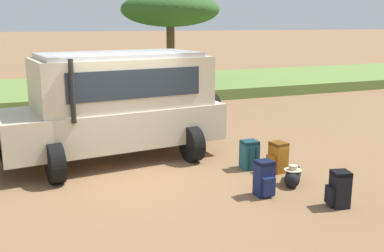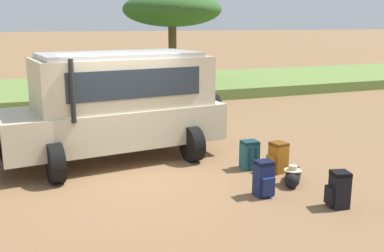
# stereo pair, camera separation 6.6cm
# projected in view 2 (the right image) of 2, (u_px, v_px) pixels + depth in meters

# --- Properties ---
(ground_plane) EXTENTS (320.00, 320.00, 0.00)m
(ground_plane) POSITION_uv_depth(u_px,v_px,m) (134.00, 176.00, 9.23)
(ground_plane) COLOR olive
(grass_bank) EXTENTS (120.00, 7.00, 0.44)m
(grass_bank) POSITION_uv_depth(u_px,v_px,m) (69.00, 91.00, 19.27)
(grass_bank) COLOR olive
(grass_bank) RESTS_ON ground_plane
(safari_vehicle) EXTENTS (5.45, 3.08, 2.44)m
(safari_vehicle) POSITION_uv_depth(u_px,v_px,m) (117.00, 104.00, 10.17)
(safari_vehicle) COLOR beige
(safari_vehicle) RESTS_ON ground_plane
(backpack_beside_front_wheel) EXTENTS (0.32, 0.38, 0.66)m
(backpack_beside_front_wheel) POSITION_uv_depth(u_px,v_px,m) (264.00, 179.00, 8.13)
(backpack_beside_front_wheel) COLOR navy
(backpack_beside_front_wheel) RESTS_ON ground_plane
(backpack_cluster_center) EXTENTS (0.43, 0.38, 0.65)m
(backpack_cluster_center) POSITION_uv_depth(u_px,v_px,m) (278.00, 158.00, 9.43)
(backpack_cluster_center) COLOR #B26619
(backpack_cluster_center) RESTS_ON ground_plane
(backpack_near_rear_wheel) EXTENTS (0.43, 0.36, 0.63)m
(backpack_near_rear_wheel) POSITION_uv_depth(u_px,v_px,m) (339.00, 190.00, 7.64)
(backpack_near_rear_wheel) COLOR black
(backpack_near_rear_wheel) RESTS_ON ground_plane
(backpack_outermost) EXTENTS (0.36, 0.42, 0.62)m
(backpack_outermost) POSITION_uv_depth(u_px,v_px,m) (249.00, 155.00, 9.66)
(backpack_outermost) COLOR #235B6B
(backpack_outermost) RESTS_ON ground_plane
(duffel_bag_low_black_case) EXTENTS (0.64, 0.72, 0.39)m
(duffel_bag_low_black_case) POSITION_uv_depth(u_px,v_px,m) (293.00, 176.00, 8.80)
(duffel_bag_low_black_case) COLOR black
(duffel_bag_low_black_case) RESTS_ON ground_plane
(acacia_tree_centre_back) EXTENTS (4.42, 4.54, 4.43)m
(acacia_tree_centre_back) POSITION_uv_depth(u_px,v_px,m) (172.00, 10.00, 20.13)
(acacia_tree_centre_back) COLOR brown
(acacia_tree_centre_back) RESTS_ON ground_plane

